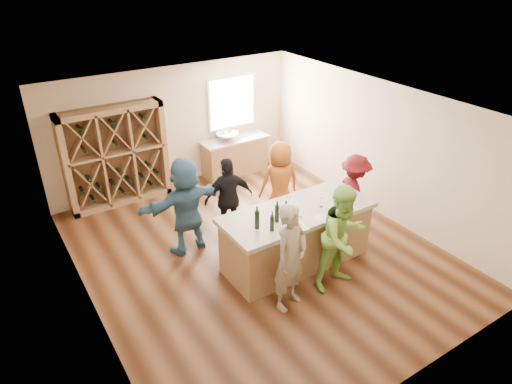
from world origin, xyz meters
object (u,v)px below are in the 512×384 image
person_far_right (280,183)px  wine_bottle_d (286,214)px  tasting_counter_base (296,238)px  person_server (354,194)px  sink (227,137)px  person_near_left (290,258)px  person_far_left (186,206)px  wine_rack (116,156)px  wine_bottle_a (257,220)px  wine_bottle_c (277,214)px  wine_bottle_b (272,223)px  person_far_mid (229,198)px  person_near_right (343,238)px

person_far_right → wine_bottle_d: bearing=67.3°
tasting_counter_base → person_server: size_ratio=1.60×
wine_bottle_d → person_server: (2.00, 0.48, -0.43)m
sink → person_near_left: size_ratio=0.30×
person_far_left → person_near_left: bearing=102.7°
wine_bottle_d → wine_rack: bearing=109.9°
wine_bottle_a → person_far_left: person_far_left is taller
wine_bottle_c → person_server: (2.10, 0.37, -0.42)m
wine_bottle_b → person_server: size_ratio=0.17×
wine_rack → person_far_mid: (1.36, -2.48, -0.28)m
wine_rack → wine_bottle_a: size_ratio=6.92×
wine_bottle_a → person_near_left: size_ratio=0.18×
wine_rack → wine_bottle_c: (1.40, -4.01, 0.13)m
wine_rack → wine_bottle_b: wine_rack is taller
tasting_counter_base → wine_bottle_c: bearing=-168.2°
wine_bottle_b → wine_bottle_c: bearing=39.6°
wine_bottle_b → person_far_mid: bearing=83.8°
sink → wine_bottle_a: size_ratio=1.70×
wine_bottle_d → person_near_right: 0.99m
tasting_counter_base → person_near_right: bearing=-74.7°
person_far_right → wine_bottle_b: bearing=61.2°
wine_bottle_d → person_near_right: size_ratio=0.18×
person_near_right → wine_bottle_a: bearing=143.3°
tasting_counter_base → wine_bottle_c: 0.90m
wine_bottle_d → person_far_mid: size_ratio=0.20×
wine_bottle_c → person_near_right: size_ratio=0.16×
wine_rack → person_far_right: 3.58m
wine_bottle_a → wine_bottle_c: wine_bottle_a is taller
wine_bottle_d → person_far_right: 1.92m
wine_rack → wine_bottle_b: (1.18, -4.20, 0.12)m
person_far_right → person_far_left: person_far_left is taller
person_server → person_far_right: 1.48m
wine_rack → person_far_right: (2.51, -2.54, -0.23)m
person_far_mid → wine_bottle_c: bearing=103.1°
wine_bottle_b → person_near_left: bearing=-93.2°
sink → person_server: size_ratio=0.33×
tasting_counter_base → person_server: person_server is taller
wine_bottle_a → wine_bottle_b: bearing=-50.2°
wine_rack → person_near_left: wine_rack is taller
wine_rack → person_far_mid: wine_rack is taller
wine_bottle_c → person_far_mid: 1.58m
person_far_right → person_far_mid: bearing=7.3°
wine_bottle_c → wine_bottle_d: size_ratio=0.91×
wine_rack → sink: 2.70m
sink → wine_bottle_b: wine_bottle_b is taller
person_far_left → person_far_right: bearing=174.6°
tasting_counter_base → person_far_mid: size_ratio=1.58×
wine_bottle_b → sink: bearing=69.7°
person_near_right → person_near_left: bearing=175.0°
wine_bottle_c → wine_bottle_d: 0.15m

